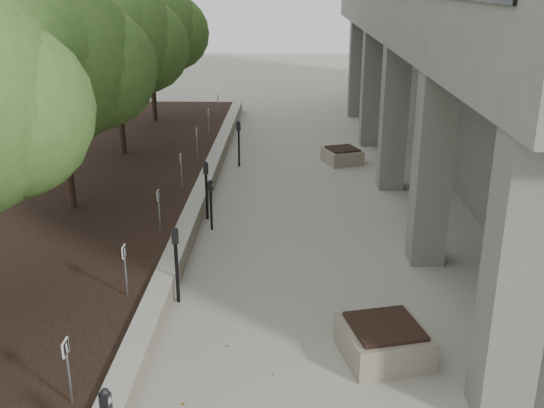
# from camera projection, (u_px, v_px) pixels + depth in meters

# --- Properties ---
(retaining_wall) EXTENTS (0.39, 26.00, 0.50)m
(retaining_wall) POSITION_uv_depth(u_px,v_px,m) (200.00, 200.00, 16.33)
(retaining_wall) COLOR gray
(retaining_wall) RESTS_ON ground
(planting_bed) EXTENTS (7.00, 26.00, 0.40)m
(planting_bed) POSITION_uv_depth(u_px,v_px,m) (60.00, 201.00, 16.44)
(planting_bed) COLOR black
(planting_bed) RESTS_ON ground
(crabapple_tree_3) EXTENTS (4.60, 4.00, 5.44)m
(crabapple_tree_3) POSITION_uv_depth(u_px,v_px,m) (60.00, 96.00, 14.50)
(crabapple_tree_3) COLOR #386024
(crabapple_tree_3) RESTS_ON planting_bed
(crabapple_tree_4) EXTENTS (4.60, 4.00, 5.44)m
(crabapple_tree_4) POSITION_uv_depth(u_px,v_px,m) (117.00, 67.00, 19.20)
(crabapple_tree_4) COLOR #386024
(crabapple_tree_4) RESTS_ON planting_bed
(crabapple_tree_5) EXTENTS (4.60, 4.00, 5.44)m
(crabapple_tree_5) POSITION_uv_depth(u_px,v_px,m) (151.00, 50.00, 23.90)
(crabapple_tree_5) COLOR #386024
(crabapple_tree_5) RESTS_ON planting_bed
(parking_sign_2) EXTENTS (0.04, 0.22, 0.96)m
(parking_sign_2) POSITION_uv_depth(u_px,v_px,m) (69.00, 372.00, 8.14)
(parking_sign_2) COLOR black
(parking_sign_2) RESTS_ON planting_bed
(parking_sign_3) EXTENTS (0.04, 0.22, 0.96)m
(parking_sign_3) POSITION_uv_depth(u_px,v_px,m) (126.00, 271.00, 10.96)
(parking_sign_3) COLOR black
(parking_sign_3) RESTS_ON planting_bed
(parking_sign_4) EXTENTS (0.04, 0.22, 0.96)m
(parking_sign_4) POSITION_uv_depth(u_px,v_px,m) (159.00, 211.00, 13.78)
(parking_sign_4) COLOR black
(parking_sign_4) RESTS_ON planting_bed
(parking_sign_5) EXTENTS (0.04, 0.22, 0.96)m
(parking_sign_5) POSITION_uv_depth(u_px,v_px,m) (181.00, 171.00, 16.61)
(parking_sign_5) COLOR black
(parking_sign_5) RESTS_ON planting_bed
(parking_sign_6) EXTENTS (0.04, 0.22, 0.96)m
(parking_sign_6) POSITION_uv_depth(u_px,v_px,m) (197.00, 143.00, 19.43)
(parking_sign_6) COLOR black
(parking_sign_6) RESTS_ON planting_bed
(parking_sign_7) EXTENTS (0.04, 0.22, 0.96)m
(parking_sign_7) POSITION_uv_depth(u_px,v_px,m) (209.00, 122.00, 22.25)
(parking_sign_7) COLOR black
(parking_sign_7) RESTS_ON planting_bed
(parking_sign_8) EXTENTS (0.04, 0.22, 0.96)m
(parking_sign_8) POSITION_uv_depth(u_px,v_px,m) (218.00, 106.00, 25.07)
(parking_sign_8) COLOR black
(parking_sign_8) RESTS_ON planting_bed
(parking_meter_2) EXTENTS (0.16, 0.13, 1.50)m
(parking_meter_2) POSITION_uv_depth(u_px,v_px,m) (177.00, 265.00, 11.48)
(parking_meter_2) COLOR black
(parking_meter_2) RESTS_ON ground
(parking_meter_3) EXTENTS (0.15, 0.13, 1.25)m
(parking_meter_3) POSITION_uv_depth(u_px,v_px,m) (211.00, 205.00, 14.89)
(parking_meter_3) COLOR black
(parking_meter_3) RESTS_ON ground
(parking_meter_4) EXTENTS (0.16, 0.12, 1.50)m
(parking_meter_4) POSITION_uv_depth(u_px,v_px,m) (207.00, 191.00, 15.50)
(parking_meter_4) COLOR black
(parking_meter_4) RESTS_ON ground
(parking_meter_5) EXTENTS (0.16, 0.13, 1.47)m
(parking_meter_5) POSITION_uv_depth(u_px,v_px,m) (239.00, 144.00, 19.95)
(parking_meter_5) COLOR black
(parking_meter_5) RESTS_ON ground
(planter_front) EXTENTS (1.52, 1.52, 0.58)m
(planter_front) POSITION_uv_depth(u_px,v_px,m) (384.00, 340.00, 9.93)
(planter_front) COLOR gray
(planter_front) RESTS_ON ground
(planter_back) EXTENTS (1.38, 1.38, 0.50)m
(planter_back) POSITION_uv_depth(u_px,v_px,m) (342.00, 155.00, 20.46)
(planter_back) COLOR gray
(planter_back) RESTS_ON ground
(berry_scatter) EXTENTS (3.30, 14.10, 0.02)m
(berry_scatter) POSITION_uv_depth(u_px,v_px,m) (259.00, 278.00, 12.61)
(berry_scatter) COLOR maroon
(berry_scatter) RESTS_ON ground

